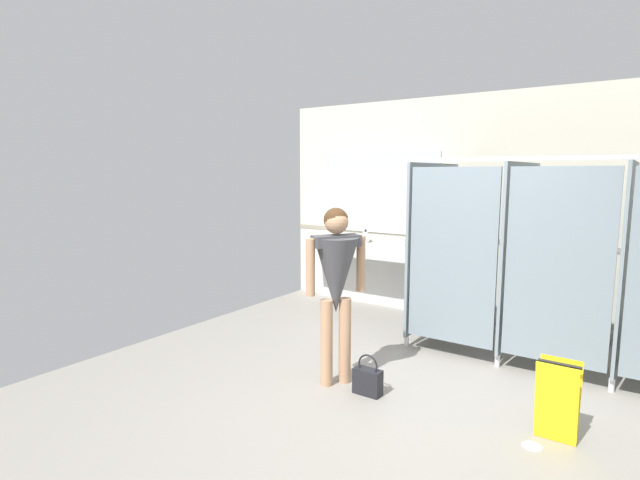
{
  "coord_description": "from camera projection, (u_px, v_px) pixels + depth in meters",
  "views": [
    {
      "loc": [
        1.74,
        -3.37,
        1.9
      ],
      "look_at": [
        -1.52,
        1.32,
        1.11
      ],
      "focal_mm": 27.35,
      "sensor_mm": 36.0,
      "label": 1
    }
  ],
  "objects": [
    {
      "name": "ground_plane",
      "position": [
        380.0,
        412.0,
        3.99
      ],
      "size": [
        5.88,
        6.24,
        0.1
      ],
      "primitive_type": "cube",
      "color": "gray"
    },
    {
      "name": "wall_back",
      "position": [
        489.0,
        209.0,
        6.13
      ],
      "size": [
        5.88,
        0.12,
        2.87
      ],
      "primitive_type": "cube",
      "color": "beige",
      "rests_on": "ground_plane"
    },
    {
      "name": "wall_back_tile_band",
      "position": [
        486.0,
        240.0,
        6.13
      ],
      "size": [
        5.88,
        0.01,
        0.06
      ],
      "primitive_type": "cube",
      "color": "#9E937F",
      "rests_on": "wall_back"
    },
    {
      "name": "vanity_counter",
      "position": [
        371.0,
        261.0,
        6.88
      ],
      "size": [
        1.9,
        0.56,
        1.01
      ],
      "color": "silver",
      "rests_on": "ground_plane"
    },
    {
      "name": "mirror_panel",
      "position": [
        379.0,
        193.0,
        6.91
      ],
      "size": [
        1.8,
        0.02,
        1.14
      ],
      "primitive_type": "cube",
      "color": "silver",
      "rests_on": "wall_back"
    },
    {
      "name": "bathroom_stalls",
      "position": [
        566.0,
        258.0,
        4.75
      ],
      "size": [
        2.97,
        1.47,
        2.04
      ],
      "color": "gray",
      "rests_on": "ground_plane"
    },
    {
      "name": "person_standing",
      "position": [
        336.0,
        275.0,
        4.29
      ],
      "size": [
        0.55,
        0.55,
        1.6
      ],
      "color": "tan",
      "rests_on": "ground_plane"
    },
    {
      "name": "handbag",
      "position": [
        368.0,
        380.0,
        4.19
      ],
      "size": [
        0.25,
        0.12,
        0.36
      ],
      "color": "black",
      "rests_on": "ground_plane"
    },
    {
      "name": "soap_dispenser",
      "position": [
        365.0,
        237.0,
        6.98
      ],
      "size": [
        0.07,
        0.07,
        0.2
      ],
      "color": "white",
      "rests_on": "vanity_counter"
    },
    {
      "name": "paper_cup",
      "position": [
        339.0,
        240.0,
        6.89
      ],
      "size": [
        0.07,
        0.07,
        0.1
      ],
      "primitive_type": "cylinder",
      "color": "white",
      "rests_on": "vanity_counter"
    },
    {
      "name": "wet_floor_sign",
      "position": [
        557.0,
        400.0,
        3.44
      ],
      "size": [
        0.28,
        0.19,
        0.59
      ],
      "color": "yellow",
      "rests_on": "ground_plane"
    },
    {
      "name": "floor_drain_cover",
      "position": [
        532.0,
        446.0,
        3.4
      ],
      "size": [
        0.14,
        0.14,
        0.01
      ],
      "primitive_type": "cylinder",
      "color": "#B7BABF",
      "rests_on": "ground_plane"
    }
  ]
}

